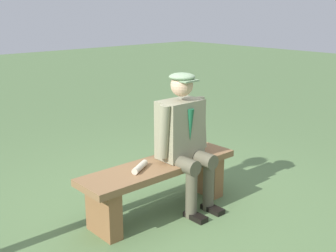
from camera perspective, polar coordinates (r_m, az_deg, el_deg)
The scene contains 4 objects.
ground_plane at distance 4.26m, azimuth -1.07°, elevation -11.31°, with size 30.00×30.00×0.00m, color #567445.
bench at distance 4.11m, azimuth -1.09°, elevation -7.04°, with size 1.64×0.44×0.50m.
seated_man at distance 4.10m, azimuth 2.20°, elevation -1.15°, with size 0.60×0.60×1.34m.
rolled_magazine at distance 3.90m, azimuth -3.78°, elevation -5.49°, with size 0.06×0.06×0.25m, color beige.
Camera 1 is at (2.47, 2.87, 1.93)m, focal length 45.64 mm.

